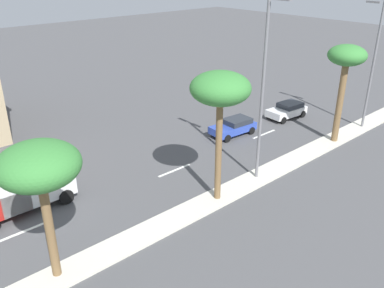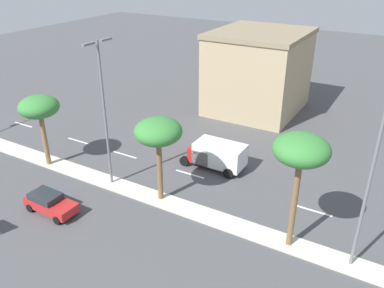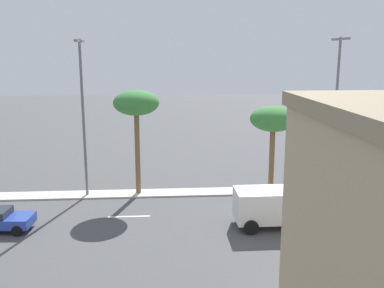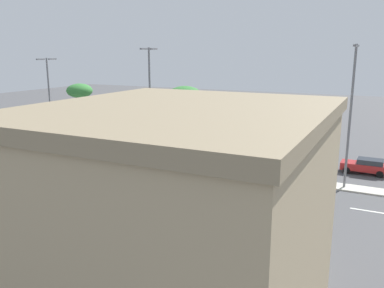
# 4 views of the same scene
# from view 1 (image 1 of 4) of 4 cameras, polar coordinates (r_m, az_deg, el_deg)

# --- Properties ---
(ground_plane) EXTENTS (160.00, 160.00, 0.00)m
(ground_plane) POSITION_cam_1_polar(r_m,az_deg,el_deg) (25.51, 3.51, -7.63)
(ground_plane) COLOR #4C4C4F
(median_curb) EXTENTS (1.80, 92.18, 0.12)m
(median_curb) POSITION_cam_1_polar(r_m,az_deg,el_deg) (32.74, 16.31, -0.92)
(median_curb) COLOR beige
(median_curb) RESTS_ON ground
(lane_stripe_right) EXTENTS (0.20, 2.80, 0.01)m
(lane_stripe_right) POSITION_cam_1_polar(r_m,az_deg,el_deg) (24.45, -22.64, -11.29)
(lane_stripe_right) COLOR silver
(lane_stripe_right) RESTS_ON ground
(lane_stripe_far) EXTENTS (0.20, 2.80, 0.01)m
(lane_stripe_far) POSITION_cam_1_polar(r_m,az_deg,el_deg) (28.70, -2.46, -3.70)
(lane_stripe_far) COLOR silver
(lane_stripe_far) RESTS_ON ground
(lane_stripe_outboard) EXTENTS (0.20, 2.80, 0.01)m
(lane_stripe_outboard) POSITION_cam_1_polar(r_m,az_deg,el_deg) (35.11, 10.01, 1.37)
(lane_stripe_outboard) COLOR silver
(lane_stripe_outboard) RESTS_ON ground
(palm_tree_outboard) EXTENTS (3.52, 3.52, 6.65)m
(palm_tree_outboard) POSITION_cam_1_polar(r_m,az_deg,el_deg) (17.92, -20.57, -3.08)
(palm_tree_outboard) COLOR brown
(palm_tree_outboard) RESTS_ON median_curb
(palm_tree_left) EXTENTS (3.40, 3.40, 7.90)m
(palm_tree_left) POSITION_cam_1_polar(r_m,az_deg,el_deg) (22.59, 3.97, 7.39)
(palm_tree_left) COLOR brown
(palm_tree_left) RESTS_ON median_curb
(palm_tree_trailing) EXTENTS (2.87, 2.87, 7.69)m
(palm_tree_trailing) POSITION_cam_1_polar(r_m,az_deg,el_deg) (33.13, 20.73, 10.81)
(palm_tree_trailing) COLOR brown
(palm_tree_trailing) RESTS_ON median_curb
(street_lamp_center) EXTENTS (2.90, 0.24, 11.55)m
(street_lamp_center) POSITION_cam_1_polar(r_m,az_deg,el_deg) (25.54, 9.91, 8.72)
(street_lamp_center) COLOR slate
(street_lamp_center) RESTS_ON median_curb
(street_lamp_trailing) EXTENTS (2.90, 0.24, 10.46)m
(street_lamp_trailing) POSITION_cam_1_polar(r_m,az_deg,el_deg) (37.27, 24.11, 10.99)
(street_lamp_trailing) COLOR slate
(street_lamp_trailing) RESTS_ON median_curb
(sedan_blue_inboard) EXTENTS (2.17, 4.06, 1.36)m
(sedan_blue_inboard) POSITION_cam_1_polar(r_m,az_deg,el_deg) (34.43, 5.85, 2.46)
(sedan_blue_inboard) COLOR #2D47AD
(sedan_blue_inboard) RESTS_ON ground
(sedan_white_far) EXTENTS (2.16, 3.99, 1.40)m
(sedan_white_far) POSITION_cam_1_polar(r_m,az_deg,el_deg) (39.04, 13.13, 4.65)
(sedan_white_far) COLOR silver
(sedan_white_far) RESTS_ON ground
(box_truck) EXTENTS (2.62, 5.58, 2.38)m
(box_truck) POSITION_cam_1_polar(r_m,az_deg,el_deg) (25.96, -22.12, -5.61)
(box_truck) COLOR #B21E19
(box_truck) RESTS_ON ground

